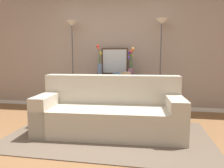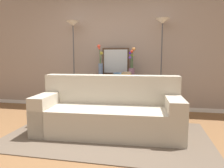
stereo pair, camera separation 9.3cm
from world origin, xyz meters
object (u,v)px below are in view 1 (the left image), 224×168
object	(u,v)px
floor_lamp_right	(161,40)
book_row_under_console	(102,108)
console_table	(115,86)
couch	(110,112)
vase_short_flowers	(131,65)
wall_mirror	(115,61)
book_stack	(126,74)
fruit_bowl	(117,74)
floor_lamp_left	(72,41)
vase_tall_flowers	(100,63)

from	to	relation	value
floor_lamp_right	book_row_under_console	distance (m)	1.91
console_table	floor_lamp_right	world-z (taller)	floor_lamp_right
couch	book_row_under_console	world-z (taller)	couch
console_table	floor_lamp_right	size ratio (longest dim) A/B	0.57
console_table	vase_short_flowers	size ratio (longest dim) A/B	1.91
floor_lamp_right	book_row_under_console	bearing A→B (deg)	-179.05
wall_mirror	console_table	bearing A→B (deg)	-77.56
book_stack	book_row_under_console	size ratio (longest dim) A/B	0.66
fruit_bowl	floor_lamp_left	bearing A→B (deg)	171.65
vase_tall_flowers	vase_short_flowers	world-z (taller)	vase_tall_flowers
floor_lamp_right	wall_mirror	world-z (taller)	floor_lamp_right
console_table	vase_short_flowers	bearing A→B (deg)	-2.22
vase_tall_flowers	vase_short_flowers	distance (m)	0.68
vase_short_flowers	book_row_under_console	world-z (taller)	vase_short_flowers
fruit_bowl	book_row_under_console	world-z (taller)	fruit_bowl
floor_lamp_right	vase_tall_flowers	bearing A→B (deg)	-179.64
book_row_under_console	console_table	bearing A→B (deg)	0.00
couch	console_table	bearing A→B (deg)	95.57
floor_lamp_right	book_row_under_console	xyz separation A→B (m)	(-1.22, -0.02, -1.47)
vase_short_flowers	book_stack	bearing A→B (deg)	-133.41
couch	vase_short_flowers	size ratio (longest dim) A/B	3.82
vase_short_flowers	book_stack	xyz separation A→B (m)	(-0.10, -0.10, -0.18)
floor_lamp_right	fruit_bowl	xyz separation A→B (m)	(-0.88, -0.15, -0.70)
floor_lamp_left	vase_tall_flowers	distance (m)	0.79
couch	book_row_under_console	xyz separation A→B (m)	(-0.41, 1.28, -0.26)
book_stack	book_row_under_console	xyz separation A→B (m)	(-0.53, 0.11, -0.78)
floor_lamp_right	wall_mirror	bearing A→B (deg)	171.51
couch	vase_short_flowers	world-z (taller)	vase_short_flowers
couch	vase_tall_flowers	world-z (taller)	vase_tall_flowers
floor_lamp_left	book_stack	xyz separation A→B (m)	(1.20, -0.13, -0.70)
couch	floor_lamp_left	bearing A→B (deg)	129.69
console_table	book_stack	size ratio (longest dim) A/B	5.06
couch	fruit_bowl	distance (m)	1.26
vase_tall_flowers	fruit_bowl	bearing A→B (deg)	-19.36
couch	book_stack	world-z (taller)	couch
couch	fruit_bowl	bearing A→B (deg)	93.32
book_row_under_console	couch	bearing A→B (deg)	-72.35
couch	fruit_bowl	world-z (taller)	couch
wall_mirror	vase_tall_flowers	world-z (taller)	vase_tall_flowers
couch	wall_mirror	world-z (taller)	wall_mirror
floor_lamp_right	fruit_bowl	world-z (taller)	floor_lamp_right
couch	book_stack	bearing A→B (deg)	84.12
book_stack	book_row_under_console	distance (m)	0.95
fruit_bowl	book_row_under_console	bearing A→B (deg)	159.36
console_table	vase_tall_flowers	size ratio (longest dim) A/B	1.71
floor_lamp_right	vase_tall_flowers	xyz separation A→B (m)	(-1.28, -0.01, -0.48)
floor_lamp_left	book_stack	world-z (taller)	floor_lamp_left
vase_tall_flowers	book_stack	size ratio (longest dim) A/B	2.96
floor_lamp_right	book_row_under_console	size ratio (longest dim) A/B	5.80
couch	console_table	size ratio (longest dim) A/B	2.00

